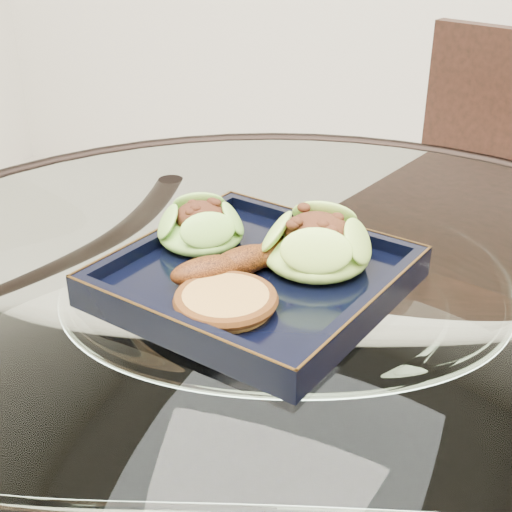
% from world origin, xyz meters
% --- Properties ---
extents(dining_table, '(1.13, 1.13, 0.77)m').
position_xyz_m(dining_table, '(-0.00, -0.00, 0.60)').
color(dining_table, white).
rests_on(dining_table, ground).
extents(dining_chair, '(0.52, 0.52, 0.94)m').
position_xyz_m(dining_chair, '(0.16, 0.55, 0.52)').
color(dining_chair, '#331811').
rests_on(dining_chair, ground).
extents(navy_plate, '(0.32, 0.32, 0.02)m').
position_xyz_m(navy_plate, '(-0.04, 0.03, 0.77)').
color(navy_plate, black).
rests_on(navy_plate, dining_table).
extents(lettuce_wrap_left, '(0.11, 0.11, 0.03)m').
position_xyz_m(lettuce_wrap_left, '(-0.12, 0.07, 0.80)').
color(lettuce_wrap_left, '#6CAB31').
rests_on(lettuce_wrap_left, navy_plate).
extents(lettuce_wrap_right, '(0.14, 0.14, 0.04)m').
position_xyz_m(lettuce_wrap_right, '(0.01, 0.07, 0.80)').
color(lettuce_wrap_right, '#73AB31').
rests_on(lettuce_wrap_right, navy_plate).
extents(roasted_plantain, '(0.12, 0.14, 0.03)m').
position_xyz_m(roasted_plantain, '(-0.05, 0.02, 0.80)').
color(roasted_plantain, '#622A0A').
rests_on(roasted_plantain, navy_plate).
extents(crumb_patty, '(0.11, 0.11, 0.02)m').
position_xyz_m(crumb_patty, '(-0.04, -0.05, 0.79)').
color(crumb_patty, '#B5803C').
rests_on(crumb_patty, navy_plate).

